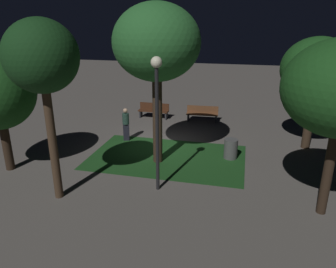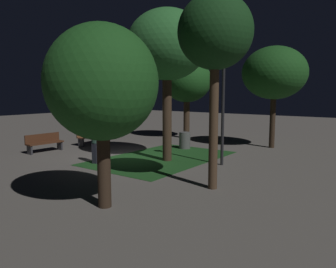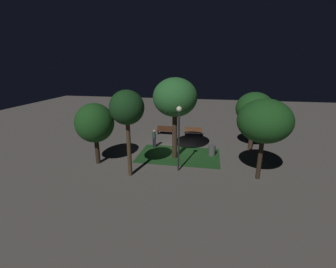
{
  "view_description": "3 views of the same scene",
  "coord_description": "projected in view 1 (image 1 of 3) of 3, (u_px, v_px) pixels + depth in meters",
  "views": [
    {
      "loc": [
        -3.72,
        13.61,
        5.59
      ],
      "look_at": [
        -0.71,
        1.18,
        1.01
      ],
      "focal_mm": 34.37,
      "sensor_mm": 36.0,
      "label": 1
    },
    {
      "loc": [
        10.58,
        9.92,
        2.89
      ],
      "look_at": [
        -1.12,
        1.35,
        1.03
      ],
      "focal_mm": 35.19,
      "sensor_mm": 36.0,
      "label": 2
    },
    {
      "loc": [
        -2.96,
        18.55,
        7.17
      ],
      "look_at": [
        0.44,
        -0.09,
        1.34
      ],
      "focal_mm": 24.56,
      "sensor_mm": 36.0,
      "label": 3
    }
  ],
  "objects": [
    {
      "name": "trash_bin",
      "position": [
        231.0,
        149.0,
        13.57
      ],
      "size": [
        0.57,
        0.57,
        0.85
      ],
      "primitive_type": "cylinder",
      "color": "#4C4C4C",
      "rests_on": "ground"
    },
    {
      "name": "lamp_post_plaza_west",
      "position": [
        157.0,
        103.0,
        10.17
      ],
      "size": [
        0.36,
        0.36,
        4.54
      ],
      "color": "black",
      "rests_on": "ground"
    },
    {
      "name": "tree_tall_center",
      "position": [
        317.0,
        70.0,
        13.64
      ],
      "size": [
        3.03,
        3.03,
        4.94
      ],
      "color": "#38281C",
      "rests_on": "ground"
    },
    {
      "name": "tree_left_canopy",
      "position": [
        42.0,
        59.0,
        9.22
      ],
      "size": [
        2.15,
        2.15,
        5.67
      ],
      "color": "#423021",
      "rests_on": "ground"
    },
    {
      "name": "grass_lawn",
      "position": [
        167.0,
        157.0,
        13.8
      ],
      "size": [
        6.54,
        4.13,
        0.01
      ],
      "primitive_type": "cube",
      "color": "#194219",
      "rests_on": "ground"
    },
    {
      "name": "bench_front_right",
      "position": [
        202.0,
        113.0,
        18.5
      ],
      "size": [
        1.82,
        0.57,
        0.88
      ],
      "color": "brown",
      "rests_on": "ground"
    },
    {
      "name": "pedestrian",
      "position": [
        126.0,
        124.0,
        15.45
      ],
      "size": [
        0.33,
        0.32,
        1.61
      ],
      "color": "black",
      "rests_on": "ground"
    },
    {
      "name": "bench_by_lamp",
      "position": [
        154.0,
        110.0,
        19.15
      ],
      "size": [
        1.81,
        0.54,
        0.88
      ],
      "color": "#422314",
      "rests_on": "ground"
    },
    {
      "name": "ground_plane",
      "position": [
        159.0,
        145.0,
        15.16
      ],
      "size": [
        60.0,
        60.0,
        0.0
      ],
      "primitive_type": "plane",
      "color": "#56514C"
    },
    {
      "name": "tree_lawn_side",
      "position": [
        157.0,
        44.0,
        11.82
      ],
      "size": [
        3.27,
        3.27,
        6.22
      ],
      "color": "#38281C",
      "rests_on": "ground"
    }
  ]
}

